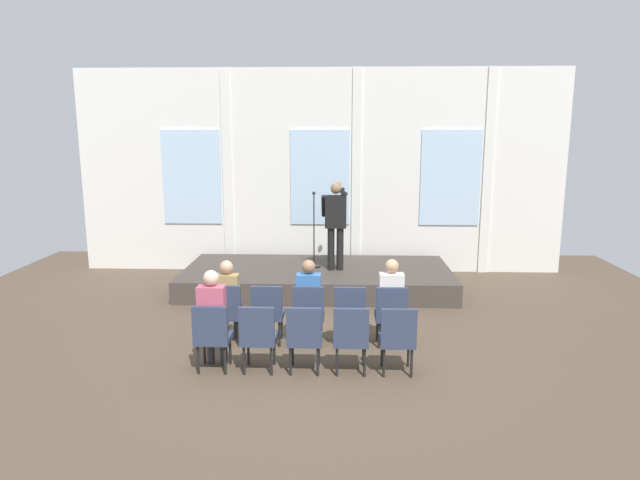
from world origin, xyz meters
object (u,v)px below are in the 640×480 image
at_px(chair_r0_c3, 350,311).
at_px(chair_r0_c1, 268,310).
at_px(chair_r0_c2, 309,311).
at_px(chair_r1_c0, 212,333).
at_px(mic_stand, 314,251).
at_px(chair_r0_c0, 227,310).
at_px(chair_r1_c3, 351,335).
at_px(audience_r1_c0, 213,315).
at_px(chair_r1_c4, 398,336).
at_px(chair_r1_c1, 258,334).
at_px(speaker, 336,220).
at_px(audience_r0_c2, 309,297).
at_px(chair_r1_c2, 304,335).
at_px(audience_r0_c0, 228,297).
at_px(chair_r0_c4, 391,312).
at_px(audience_r0_c4, 391,297).

bearing_deg(chair_r0_c3, chair_r0_c1, 180.00).
height_order(chair_r0_c2, chair_r1_c0, same).
bearing_deg(mic_stand, chair_r0_c3, -77.86).
bearing_deg(chair_r0_c1, chair_r0_c0, 180.00).
bearing_deg(chair_r1_c3, chair_r0_c3, 90.00).
relative_size(mic_stand, chair_r1_c3, 1.65).
bearing_deg(audience_r1_c0, chair_r0_c2, 36.46).
bearing_deg(chair_r0_c1, chair_r1_c0, -121.92).
distance_m(chair_r0_c2, chair_r1_c4, 1.57).
xyz_separation_m(audience_r1_c0, chair_r1_c1, (0.61, -0.08, -0.23)).
height_order(speaker, chair_r0_c3, speaker).
bearing_deg(chair_r1_c1, chair_r1_c4, 0.00).
relative_size(audience_r0_c2, chair_r1_c2, 1.39).
xyz_separation_m(audience_r0_c2, chair_r1_c0, (-1.22, -1.06, -0.19)).
bearing_deg(chair_r1_c1, chair_r0_c3, 38.75).
distance_m(chair_r1_c1, chair_r1_c3, 1.22).
bearing_deg(chair_r0_c2, chair_r0_c0, 180.00).
bearing_deg(audience_r0_c0, audience_r1_c0, -90.00).
bearing_deg(chair_r1_c0, chair_r1_c1, 0.00).
bearing_deg(audience_r0_c0, speaker, 61.10).
height_order(chair_r0_c4, chair_r1_c4, same).
relative_size(chair_r0_c3, chair_r1_c3, 1.00).
height_order(mic_stand, chair_r1_c0, mic_stand).
distance_m(chair_r0_c1, chair_r1_c2, 1.16).
relative_size(audience_r0_c4, chair_r1_c0, 1.41).
bearing_deg(chair_r0_c4, mic_stand, 112.18).
height_order(chair_r0_c4, chair_r1_c3, same).
distance_m(mic_stand, audience_r1_c0, 4.24).
distance_m(chair_r0_c4, chair_r1_c2, 1.57).
height_order(chair_r0_c1, chair_r0_c3, same).
xyz_separation_m(chair_r1_c0, chair_r1_c2, (1.22, 0.00, 0.00)).
relative_size(audience_r0_c0, chair_r0_c3, 1.37).
relative_size(mic_stand, chair_r1_c4, 1.65).
relative_size(speaker, chair_r1_c3, 1.85).
bearing_deg(chair_r0_c2, chair_r1_c2, -90.00).
height_order(chair_r0_c0, chair_r0_c4, same).
xyz_separation_m(chair_r0_c2, audience_r1_c0, (-1.22, -0.90, 0.23)).
xyz_separation_m(chair_r1_c1, chair_r1_c3, (1.22, 0.00, 0.00)).
height_order(audience_r0_c4, chair_r1_c3, audience_r0_c4).
distance_m(chair_r0_c2, audience_r1_c0, 1.54).
height_order(speaker, audience_r0_c0, speaker).
relative_size(chair_r0_c4, audience_r1_c0, 0.68).
xyz_separation_m(audience_r0_c2, chair_r0_c4, (1.22, -0.08, -0.19)).
xyz_separation_m(mic_stand, chair_r0_c2, (0.07, -3.18, -0.23)).
relative_size(chair_r1_c0, chair_r1_c3, 1.00).
relative_size(chair_r0_c3, audience_r1_c0, 0.68).
distance_m(chair_r1_c0, chair_r1_c4, 2.45).
height_order(chair_r0_c2, audience_r0_c2, audience_r0_c2).
xyz_separation_m(speaker, audience_r1_c0, (-1.59, -3.87, -0.68)).
distance_m(chair_r0_c1, chair_r1_c0, 1.16).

